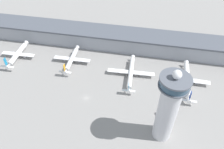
# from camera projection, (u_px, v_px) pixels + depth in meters

# --- Properties ---
(ground_plane) EXTENTS (1000.00, 1000.00, 0.00)m
(ground_plane) POSITION_uv_depth(u_px,v_px,m) (86.00, 98.00, 164.10)
(ground_plane) COLOR gray
(terminal_building) EXTENTS (258.64, 25.00, 16.16)m
(terminal_building) POSITION_uv_depth(u_px,v_px,m) (106.00, 38.00, 208.87)
(terminal_building) COLOR #9399A3
(terminal_building) RESTS_ON ground
(control_tower) EXTENTS (16.55, 16.55, 55.01)m
(control_tower) POSITION_uv_depth(u_px,v_px,m) (168.00, 107.00, 122.97)
(control_tower) COLOR silver
(control_tower) RESTS_ON ground
(airplane_gate_alpha) EXTENTS (30.32, 37.90, 13.50)m
(airplane_gate_alpha) POSITION_uv_depth(u_px,v_px,m) (17.00, 54.00, 196.53)
(airplane_gate_alpha) COLOR white
(airplane_gate_alpha) RESTS_ON ground
(airplane_gate_bravo) EXTENTS (32.70, 36.97, 12.42)m
(airplane_gate_bravo) POSITION_uv_depth(u_px,v_px,m) (72.00, 59.00, 191.40)
(airplane_gate_bravo) COLOR white
(airplane_gate_bravo) RESTS_ON ground
(airplane_gate_charlie) EXTENTS (38.99, 43.68, 11.57)m
(airplane_gate_charlie) POSITION_uv_depth(u_px,v_px,m) (131.00, 72.00, 179.36)
(airplane_gate_charlie) COLOR white
(airplane_gate_charlie) RESTS_ON ground
(airplane_gate_delta) EXTENTS (35.87, 45.85, 13.05)m
(airplane_gate_delta) POSITION_uv_depth(u_px,v_px,m) (187.00, 80.00, 172.48)
(airplane_gate_delta) COLOR white
(airplane_gate_delta) RESTS_ON ground
(service_truck_catering) EXTENTS (4.58, 7.53, 2.43)m
(service_truck_catering) POSITION_uv_depth(u_px,v_px,m) (175.00, 100.00, 161.37)
(service_truck_catering) COLOR black
(service_truck_catering) RESTS_ON ground
(service_truck_fuel) EXTENTS (8.77, 4.04, 2.46)m
(service_truck_fuel) POSITION_uv_depth(u_px,v_px,m) (162.00, 113.00, 152.69)
(service_truck_fuel) COLOR black
(service_truck_fuel) RESTS_ON ground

